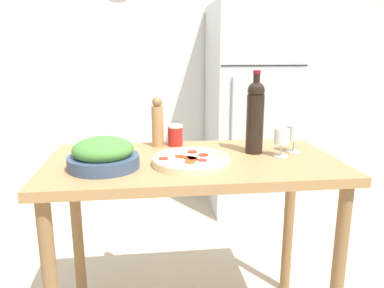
% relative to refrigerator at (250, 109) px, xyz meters
% --- Properties ---
extents(wall_back, '(6.40, 0.09, 2.60)m').
position_rel_refrigerator_xyz_m(wall_back, '(-0.70, 0.40, 0.43)').
color(wall_back, silver).
rests_on(wall_back, ground_plane).
extents(refrigerator, '(0.69, 0.73, 1.75)m').
position_rel_refrigerator_xyz_m(refrigerator, '(0.00, 0.00, 0.00)').
color(refrigerator, '#B7BCC1').
rests_on(refrigerator, ground_plane).
extents(prep_counter, '(1.28, 0.67, 0.90)m').
position_rel_refrigerator_xyz_m(prep_counter, '(-0.70, -1.56, -0.10)').
color(prep_counter, '#A87A4C').
rests_on(prep_counter, ground_plane).
extents(wine_bottle, '(0.08, 0.08, 0.38)m').
position_rel_refrigerator_xyz_m(wine_bottle, '(-0.40, -1.49, 0.20)').
color(wine_bottle, black).
rests_on(wine_bottle, prep_counter).
extents(wine_glass_near, '(0.07, 0.07, 0.13)m').
position_rel_refrigerator_xyz_m(wine_glass_near, '(-0.29, -1.57, 0.11)').
color(wine_glass_near, silver).
rests_on(wine_glass_near, prep_counter).
extents(wine_glass_far, '(0.07, 0.07, 0.13)m').
position_rel_refrigerator_xyz_m(wine_glass_far, '(-0.21, -1.50, 0.11)').
color(wine_glass_far, silver).
rests_on(wine_glass_far, prep_counter).
extents(pepper_mill, '(0.06, 0.06, 0.25)m').
position_rel_refrigerator_xyz_m(pepper_mill, '(-0.84, -1.31, 0.14)').
color(pepper_mill, '#AD7F51').
rests_on(pepper_mill, prep_counter).
extents(salad_bowl, '(0.29, 0.29, 0.13)m').
position_rel_refrigerator_xyz_m(salad_bowl, '(-1.07, -1.65, 0.08)').
color(salad_bowl, '#384C6B').
rests_on(salad_bowl, prep_counter).
extents(homemade_pizza, '(0.33, 0.33, 0.04)m').
position_rel_refrigerator_xyz_m(homemade_pizza, '(-0.71, -1.65, 0.04)').
color(homemade_pizza, beige).
rests_on(homemade_pizza, prep_counter).
extents(salt_canister, '(0.08, 0.08, 0.11)m').
position_rel_refrigerator_xyz_m(salt_canister, '(-0.75, -1.31, 0.08)').
color(salt_canister, '#B2231E').
rests_on(salt_canister, prep_counter).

